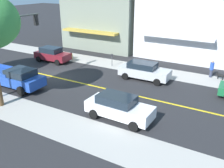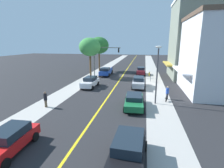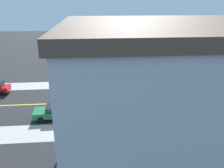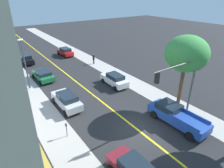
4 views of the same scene
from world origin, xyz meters
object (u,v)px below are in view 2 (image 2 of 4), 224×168
white_sedan_right_curb (90,82)px  red_sedan_right_curb (9,140)px  street_tree_left_near (90,47)px  pedestrian_black_shirt (45,99)px  parking_meter (151,77)px  silver_sedan_left_curb (139,82)px  fire_hydrant (149,74)px  traffic_light_mast (102,55)px  street_lamp (157,69)px  black_sedan_left_curb (128,151)px  pedestrian_blue_shirt (167,92)px  small_dog (166,98)px  maroon_sedan_left_curb (141,71)px  street_tree_right_corner (99,45)px  blue_pickup_truck (106,71)px  green_sedan_left_curb (134,101)px

white_sedan_right_curb → red_sedan_right_curb: bearing=1.4°
street_tree_left_near → pedestrian_black_shirt: size_ratio=4.51×
parking_meter → silver_sedan_left_curb: silver_sedan_left_curb is taller
fire_hydrant → parking_meter: size_ratio=0.65×
street_tree_left_near → silver_sedan_left_curb: street_tree_left_near is taller
traffic_light_mast → white_sedan_right_curb: bearing=-87.5°
street_lamp → pedestrian_black_shirt: bearing=15.9°
black_sedan_left_curb → pedestrian_black_shirt: 12.05m
pedestrian_blue_shirt → small_dog: pedestrian_blue_shirt is taller
pedestrian_blue_shirt → traffic_light_mast: bearing=37.1°
maroon_sedan_left_curb → small_dog: maroon_sedan_left_curb is taller
pedestrian_black_shirt → street_tree_right_corner: bearing=164.9°
silver_sedan_left_curb → maroon_sedan_left_curb: bearing=179.0°
fire_hydrant → blue_pickup_truck: bearing=7.1°
black_sedan_left_curb → street_lamp: bearing=171.0°
traffic_light_mast → street_lamp: (-10.12, 15.57, -0.27)m
small_dog → pedestrian_black_shirt: bearing=123.2°
parking_meter → traffic_light_mast: traffic_light_mast is taller
street_tree_left_near → small_dog: street_tree_left_near is taller
small_dog → traffic_light_mast: bearing=52.9°
black_sedan_left_curb → white_sedan_right_curb: white_sedan_right_curb is taller
fire_hydrant → green_sedan_left_curb: (2.03, 18.79, 0.32)m
fire_hydrant → white_sedan_right_curb: bearing=50.5°
street_tree_left_near → fire_hydrant: 13.55m
blue_pickup_truck → pedestrian_black_shirt: blue_pickup_truck is taller
white_sedan_right_curb → pedestrian_blue_shirt: bearing=72.0°
street_lamp → white_sedan_right_curb: street_lamp is taller
street_lamp → street_tree_right_corner: bearing=-60.1°
black_sedan_left_curb → green_sedan_left_curb: (0.22, -8.95, -0.09)m
fire_hydrant → blue_pickup_truck: blue_pickup_truck is taller
black_sedan_left_curb → fire_hydrant: bearing=178.6°
parking_meter → silver_sedan_left_curb: 4.96m
red_sedan_right_curb → white_sedan_right_curb: (0.04, -16.62, 0.03)m
traffic_light_mast → green_sedan_left_curb: (-7.78, 17.21, -3.55)m
pedestrian_black_shirt → pedestrian_blue_shirt: pedestrian_black_shirt is taller
red_sedan_right_curb → pedestrian_black_shirt: bearing=-166.4°
fire_hydrant → black_sedan_left_curb: size_ratio=0.18×
fire_hydrant → traffic_light_mast: (9.81, 1.57, 3.86)m
parking_meter → silver_sedan_left_curb: (1.99, 4.54, -0.05)m
pedestrian_black_shirt → small_dog: 13.81m
street_lamp → pedestrian_black_shirt: street_lamp is taller
fire_hydrant → red_sedan_right_curb: (9.34, 28.01, 0.38)m
pedestrian_blue_shirt → small_dog: (0.16, 0.84, -0.48)m
street_tree_right_corner → parking_meter: (-12.21, 9.92, -5.32)m
street_lamp → silver_sedan_left_curb: 8.12m
street_tree_right_corner → green_sedan_left_curb: size_ratio=1.76×
green_sedan_left_curb → white_sedan_right_curb: size_ratio=1.04×
maroon_sedan_left_curb → traffic_light_mast: bearing=-71.3°
traffic_light_mast → white_sedan_right_curb: (-0.43, 9.82, -3.45)m
red_sedan_right_curb → pedestrian_blue_shirt: size_ratio=2.60×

